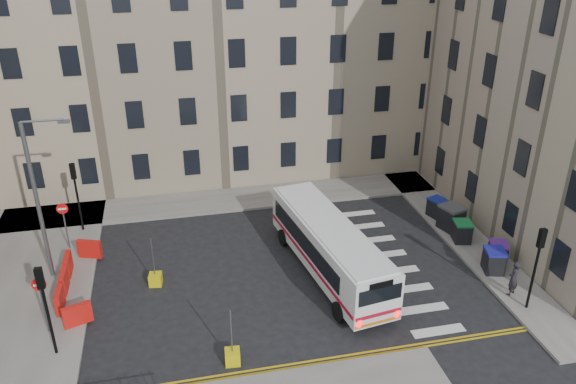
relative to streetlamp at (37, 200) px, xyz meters
name	(u,v)px	position (x,y,z in m)	size (l,w,h in m)	color
ground	(314,268)	(13.00, -2.00, -4.34)	(120.00, 120.00, 0.00)	black
pavement_north	(187,204)	(7.00, 6.60, -4.26)	(36.00, 3.20, 0.15)	slate
pavement_east	(440,213)	(22.00, 2.00, -4.26)	(2.40, 26.00, 0.15)	slate
pavement_west	(28,290)	(-1.00, -1.00, -4.26)	(6.00, 22.00, 0.15)	slate
terrace_north	(156,46)	(6.00, 13.50, 4.28)	(38.30, 10.80, 17.20)	gray
traffic_light_east	(538,257)	(21.60, -7.50, -1.47)	(0.28, 0.22, 4.10)	black
traffic_light_nw	(76,187)	(1.00, 4.50, -1.47)	(0.28, 0.22, 4.10)	black
traffic_light_sw	(44,298)	(1.00, -6.00, -1.47)	(0.28, 0.22, 4.10)	black
streetlamp	(37,200)	(0.00, 0.00, 0.00)	(0.50, 0.22, 8.14)	#595B5E
no_entry_north	(64,217)	(0.50, 2.50, -2.26)	(0.60, 0.08, 3.00)	#595B5E
no_entry_south	(41,294)	(0.50, -4.50, -2.26)	(0.60, 0.08, 3.00)	#595B5E
roadworks_barriers	(72,280)	(1.16, -1.50, -3.69)	(1.66, 6.26, 1.00)	red
bus	(329,246)	(13.56, -2.60, -2.74)	(3.82, 10.38, 2.76)	silver
wheelie_bin_a	(494,260)	(21.67, -4.46, -3.57)	(1.20, 1.31, 1.22)	black
wheelie_bin_b	(498,253)	(22.29, -3.77, -3.62)	(1.21, 1.29, 1.13)	black
wheelie_bin_c	(462,231)	(21.57, -1.37, -3.60)	(1.12, 1.23, 1.17)	black
wheelie_bin_d	(451,218)	(21.63, 0.02, -3.47)	(1.46, 1.56, 1.41)	black
wheelie_bin_e	(437,207)	(21.56, 1.63, -3.62)	(1.17, 1.25, 1.13)	black
pedestrian	(514,278)	(21.45, -6.43, -3.29)	(0.65, 0.43, 1.79)	black
bollard_yellow	(156,279)	(5.02, -1.75, -4.04)	(0.60, 0.60, 0.60)	#CFBC0B
bollard_chevron	(233,357)	(8.00, -8.00, -4.04)	(0.60, 0.60, 0.60)	#CDBA0C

